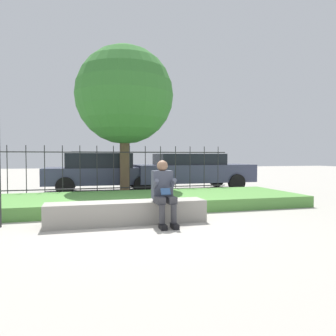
{
  "coord_description": "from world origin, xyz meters",
  "views": [
    {
      "loc": [
        -1.09,
        -6.31,
        1.32
      ],
      "look_at": [
        0.97,
        1.08,
        1.03
      ],
      "focal_mm": 35.0,
      "sensor_mm": 36.0,
      "label": 1
    }
  ],
  "objects_px": {
    "person_seated_reader": "(164,190)",
    "tree_behind_fence": "(124,96)",
    "stone_bench": "(127,214)",
    "car_parked_center": "(102,171)",
    "car_parked_right": "(192,170)"
  },
  "relations": [
    {
      "from": "stone_bench",
      "to": "tree_behind_fence",
      "type": "height_order",
      "value": "tree_behind_fence"
    },
    {
      "from": "person_seated_reader",
      "to": "car_parked_right",
      "type": "bearing_deg",
      "value": 65.43
    },
    {
      "from": "stone_bench",
      "to": "tree_behind_fence",
      "type": "xyz_separation_m",
      "value": [
        0.59,
        4.5,
        3.1
      ]
    },
    {
      "from": "car_parked_right",
      "to": "tree_behind_fence",
      "type": "distance_m",
      "value": 3.94
    },
    {
      "from": "car_parked_right",
      "to": "tree_behind_fence",
      "type": "height_order",
      "value": "tree_behind_fence"
    },
    {
      "from": "car_parked_center",
      "to": "tree_behind_fence",
      "type": "height_order",
      "value": "tree_behind_fence"
    },
    {
      "from": "person_seated_reader",
      "to": "tree_behind_fence",
      "type": "distance_m",
      "value": 5.49
    },
    {
      "from": "car_parked_right",
      "to": "tree_behind_fence",
      "type": "relative_size",
      "value": 0.93
    },
    {
      "from": "stone_bench",
      "to": "car_parked_center",
      "type": "relative_size",
      "value": 0.73
    },
    {
      "from": "car_parked_center",
      "to": "stone_bench",
      "type": "bearing_deg",
      "value": -87.17
    },
    {
      "from": "car_parked_right",
      "to": "person_seated_reader",
      "type": "bearing_deg",
      "value": -115.38
    },
    {
      "from": "person_seated_reader",
      "to": "tree_behind_fence",
      "type": "height_order",
      "value": "tree_behind_fence"
    },
    {
      "from": "tree_behind_fence",
      "to": "car_parked_right",
      "type": "bearing_deg",
      "value": 22.38
    },
    {
      "from": "person_seated_reader",
      "to": "tree_behind_fence",
      "type": "bearing_deg",
      "value": 90.64
    },
    {
      "from": "car_parked_center",
      "to": "car_parked_right",
      "type": "xyz_separation_m",
      "value": [
        3.41,
        -0.17,
        0.01
      ]
    }
  ]
}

